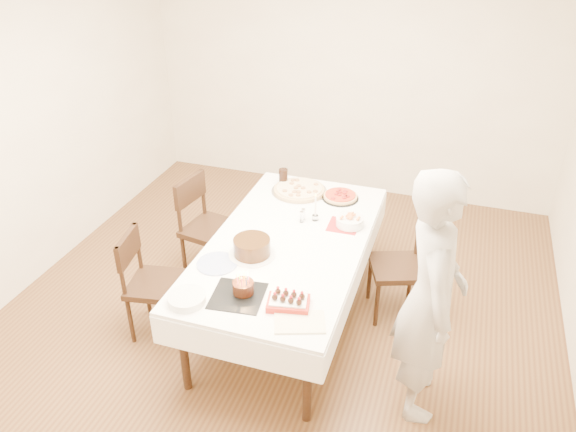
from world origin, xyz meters
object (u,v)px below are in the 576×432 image
(pizza_pepperoni, at_px, (340,196))
(birthday_cake, at_px, (243,283))
(chair_left_savory, at_px, (212,230))
(chair_left_dessert, at_px, (157,284))
(pasta_bowl, at_px, (350,221))
(chair_right_savory, at_px, (397,268))
(person, at_px, (430,298))
(strawberry_box, at_px, (288,302))
(taper_candle, at_px, (315,207))
(dining_table, at_px, (288,280))
(layer_cake, at_px, (252,247))
(cola_glass, at_px, (283,177))
(pizza_white, at_px, (299,190))

(pizza_pepperoni, relative_size, birthday_cake, 2.17)
(chair_left_savory, distance_m, pizza_pepperoni, 1.16)
(chair_left_dessert, distance_m, pasta_bowl, 1.58)
(pizza_pepperoni, relative_size, pasta_bowl, 1.44)
(chair_right_savory, height_order, chair_left_dessert, chair_left_dessert)
(person, height_order, pasta_bowl, person)
(pasta_bowl, relative_size, strawberry_box, 0.82)
(chair_right_savory, distance_m, taper_candle, 0.82)
(dining_table, relative_size, strawberry_box, 7.94)
(layer_cake, bearing_deg, person, -11.73)
(pizza_pepperoni, xyz_separation_m, taper_candle, (-0.11, -0.42, 0.10))
(layer_cake, height_order, birthday_cake, birthday_cake)
(dining_table, bearing_deg, layer_cake, -125.92)
(cola_glass, distance_m, birthday_cake, 1.61)
(cola_glass, distance_m, strawberry_box, 1.72)
(pizza_white, height_order, pasta_bowl, pasta_bowl)
(chair_right_savory, distance_m, chair_left_dessert, 1.90)
(dining_table, distance_m, pizza_pepperoni, 0.90)
(chair_left_savory, bearing_deg, pizza_white, -138.79)
(pizza_pepperoni, distance_m, strawberry_box, 1.51)
(pizza_white, distance_m, pasta_bowl, 0.70)
(birthday_cake, distance_m, strawberry_box, 0.33)
(chair_left_dessert, xyz_separation_m, pizza_pepperoni, (1.13, 1.23, 0.33))
(pizza_white, relative_size, pizza_pepperoni, 1.56)
(birthday_cake, bearing_deg, layer_cake, 104.10)
(chair_left_dessert, relative_size, pasta_bowl, 4.01)
(taper_candle, bearing_deg, pizza_pepperoni, 75.53)
(cola_glass, height_order, strawberry_box, cola_glass)
(pizza_white, relative_size, pasta_bowl, 2.24)
(taper_candle, xyz_separation_m, layer_cake, (-0.30, -0.63, -0.06))
(chair_left_dessert, bearing_deg, person, 167.62)
(cola_glass, xyz_separation_m, layer_cake, (0.15, -1.15, -0.01))
(taper_candle, relative_size, cola_glass, 1.65)
(cola_glass, bearing_deg, chair_left_savory, -133.85)
(chair_left_dessert, relative_size, strawberry_box, 3.27)
(chair_left_dessert, xyz_separation_m, birthday_cake, (0.83, -0.26, 0.39))
(chair_left_savory, bearing_deg, pizza_pepperoni, -149.07)
(chair_left_savory, distance_m, birthday_cake, 1.36)
(dining_table, bearing_deg, cola_glass, 110.81)
(chair_left_savory, height_order, cola_glass, chair_left_savory)
(chair_left_dessert, distance_m, pizza_white, 1.49)
(strawberry_box, bearing_deg, dining_table, 108.40)
(pasta_bowl, bearing_deg, chair_left_savory, 179.49)
(dining_table, xyz_separation_m, person, (1.10, -0.53, 0.50))
(person, bearing_deg, chair_right_savory, 7.29)
(birthday_cake, bearing_deg, chair_left_savory, 124.95)
(chair_right_savory, distance_m, layer_cake, 1.23)
(pizza_white, bearing_deg, chair_right_savory, -24.23)
(pasta_bowl, relative_size, layer_cake, 0.64)
(chair_left_savory, distance_m, taper_candle, 1.02)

